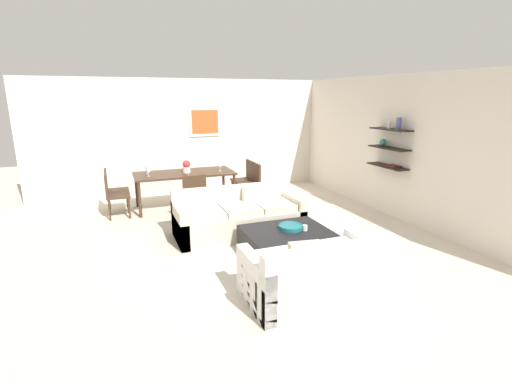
{
  "coord_description": "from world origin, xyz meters",
  "views": [
    {
      "loc": [
        -2.05,
        -5.46,
        2.32
      ],
      "look_at": [
        0.14,
        0.2,
        0.75
      ],
      "focal_mm": 26.34,
      "sensor_mm": 36.0,
      "label": 1
    }
  ],
  "objects_px": {
    "dining_chair_right_far": "(245,177)",
    "wine_glass_left_near": "(148,170)",
    "wine_glass_right_near": "(220,166)",
    "wine_glass_foot": "(188,171)",
    "decorative_bowl": "(291,227)",
    "dining_chair_left_near": "(113,192)",
    "centerpiece_vase": "(187,167)",
    "sofa_beige": "(239,217)",
    "loveseat_white": "(316,274)",
    "dining_chair_foot": "(194,194)",
    "wine_glass_left_far": "(147,168)",
    "coffee_table": "(287,243)",
    "dining_chair_right_near": "(252,181)",
    "dining_table": "(185,176)",
    "candle_jar": "(305,228)",
    "dining_chair_left_far": "(113,188)"
  },
  "relations": [
    {
      "from": "dining_chair_right_near",
      "to": "sofa_beige",
      "type": "bearing_deg",
      "value": -117.19
    },
    {
      "from": "sofa_beige",
      "to": "wine_glass_right_near",
      "type": "relative_size",
      "value": 13.0
    },
    {
      "from": "wine_glass_left_far",
      "to": "wine_glass_right_near",
      "type": "distance_m",
      "value": 1.49
    },
    {
      "from": "wine_glass_right_near",
      "to": "wine_glass_foot",
      "type": "height_order",
      "value": "wine_glass_right_near"
    },
    {
      "from": "dining_chair_right_far",
      "to": "wine_glass_left_near",
      "type": "distance_m",
      "value": 2.22
    },
    {
      "from": "wine_glass_left_far",
      "to": "dining_chair_left_near",
      "type": "bearing_deg",
      "value": -154.92
    },
    {
      "from": "decorative_bowl",
      "to": "sofa_beige",
      "type": "bearing_deg",
      "value": 114.42
    },
    {
      "from": "candle_jar",
      "to": "dining_chair_right_near",
      "type": "distance_m",
      "value": 2.92
    },
    {
      "from": "sofa_beige",
      "to": "loveseat_white",
      "type": "bearing_deg",
      "value": -85.67
    },
    {
      "from": "loveseat_white",
      "to": "wine_glass_left_far",
      "type": "distance_m",
      "value": 4.63
    },
    {
      "from": "dining_chair_left_far",
      "to": "dining_chair_left_near",
      "type": "distance_m",
      "value": 0.42
    },
    {
      "from": "dining_chair_left_near",
      "to": "wine_glass_right_near",
      "type": "bearing_deg",
      "value": 2.48
    },
    {
      "from": "dining_chair_left_far",
      "to": "wine_glass_right_near",
      "type": "relative_size",
      "value": 5.34
    },
    {
      "from": "dining_chair_left_near",
      "to": "candle_jar",
      "type": "bearing_deg",
      "value": -48.17
    },
    {
      "from": "candle_jar",
      "to": "dining_chair_left_far",
      "type": "distance_m",
      "value": 4.23
    },
    {
      "from": "wine_glass_foot",
      "to": "coffee_table",
      "type": "bearing_deg",
      "value": -70.47
    },
    {
      "from": "dining_chair_left_far",
      "to": "dining_chair_left_near",
      "type": "bearing_deg",
      "value": -90.0
    },
    {
      "from": "candle_jar",
      "to": "dining_chair_left_near",
      "type": "xyz_separation_m",
      "value": [
        -2.6,
        2.91,
        0.08
      ]
    },
    {
      "from": "dining_chair_right_far",
      "to": "dining_chair_left_far",
      "type": "distance_m",
      "value": 2.86
    },
    {
      "from": "dining_chair_right_near",
      "to": "wine_glass_left_near",
      "type": "relative_size",
      "value": 4.92
    },
    {
      "from": "decorative_bowl",
      "to": "dining_chair_right_far",
      "type": "bearing_deg",
      "value": 82.61
    },
    {
      "from": "dining_chair_right_near",
      "to": "dining_chair_left_near",
      "type": "bearing_deg",
      "value": 180.0
    },
    {
      "from": "wine_glass_right_near",
      "to": "dining_chair_right_far",
      "type": "bearing_deg",
      "value": 25.08
    },
    {
      "from": "dining_chair_left_far",
      "to": "wine_glass_left_far",
      "type": "relative_size",
      "value": 5.07
    },
    {
      "from": "dining_chair_foot",
      "to": "wine_glass_foot",
      "type": "height_order",
      "value": "wine_glass_foot"
    },
    {
      "from": "dining_chair_right_far",
      "to": "dining_chair_left_near",
      "type": "relative_size",
      "value": 1.0
    },
    {
      "from": "coffee_table",
      "to": "dining_table",
      "type": "bearing_deg",
      "value": 107.09
    },
    {
      "from": "loveseat_white",
      "to": "coffee_table",
      "type": "bearing_deg",
      "value": 80.02
    },
    {
      "from": "wine_glass_foot",
      "to": "dining_table",
      "type": "bearing_deg",
      "value": 90.0
    },
    {
      "from": "wine_glass_right_near",
      "to": "decorative_bowl",
      "type": "bearing_deg",
      "value": -84.45
    },
    {
      "from": "sofa_beige",
      "to": "wine_glass_right_near",
      "type": "bearing_deg",
      "value": 83.87
    },
    {
      "from": "loveseat_white",
      "to": "wine_glass_right_near",
      "type": "xyz_separation_m",
      "value": [
        0.02,
        4.13,
        0.58
      ]
    },
    {
      "from": "decorative_bowl",
      "to": "coffee_table",
      "type": "bearing_deg",
      "value": -146.15
    },
    {
      "from": "coffee_table",
      "to": "wine_glass_left_near",
      "type": "distance_m",
      "value": 3.43
    },
    {
      "from": "decorative_bowl",
      "to": "wine_glass_foot",
      "type": "xyz_separation_m",
      "value": [
        -1.02,
        2.57,
        0.45
      ]
    },
    {
      "from": "wine_glass_left_far",
      "to": "wine_glass_left_near",
      "type": "xyz_separation_m",
      "value": [
        -0.0,
        -0.23,
        0.01
      ]
    },
    {
      "from": "dining_chair_right_near",
      "to": "dining_chair_left_near",
      "type": "xyz_separation_m",
      "value": [
        -2.86,
        0.0,
        0.0
      ]
    },
    {
      "from": "dining_table",
      "to": "candle_jar",
      "type": "bearing_deg",
      "value": -69.33
    },
    {
      "from": "candle_jar",
      "to": "wine_glass_left_far",
      "type": "bearing_deg",
      "value": 120.63
    },
    {
      "from": "decorative_bowl",
      "to": "dining_table",
      "type": "distance_m",
      "value": 3.15
    },
    {
      "from": "wine_glass_left_far",
      "to": "sofa_beige",
      "type": "bearing_deg",
      "value": -57.97
    },
    {
      "from": "centerpiece_vase",
      "to": "dining_chair_right_near",
      "type": "bearing_deg",
      "value": -7.29
    },
    {
      "from": "dining_chair_foot",
      "to": "wine_glass_left_far",
      "type": "distance_m",
      "value": 1.28
    },
    {
      "from": "dining_chair_right_far",
      "to": "wine_glass_left_near",
      "type": "relative_size",
      "value": 4.92
    },
    {
      "from": "dining_table",
      "to": "dining_chair_right_near",
      "type": "relative_size",
      "value": 2.32
    },
    {
      "from": "sofa_beige",
      "to": "coffee_table",
      "type": "relative_size",
      "value": 1.73
    },
    {
      "from": "dining_chair_right_far",
      "to": "wine_glass_foot",
      "type": "xyz_separation_m",
      "value": [
        -1.43,
        -0.61,
        0.36
      ]
    },
    {
      "from": "candle_jar",
      "to": "wine_glass_left_far",
      "type": "relative_size",
      "value": 0.47
    },
    {
      "from": "centerpiece_vase",
      "to": "wine_glass_left_near",
      "type": "bearing_deg",
      "value": -173.92
    },
    {
      "from": "dining_chair_right_far",
      "to": "decorative_bowl",
      "type": "bearing_deg",
      "value": -97.39
    }
  ]
}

